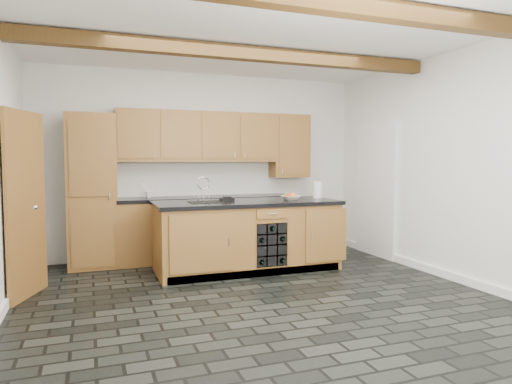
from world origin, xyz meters
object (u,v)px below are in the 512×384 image
at_px(kitchen_scale, 227,199).
at_px(paper_towel, 318,190).
at_px(island, 248,235).
at_px(fruit_bowl, 291,198).

distance_m(kitchen_scale, paper_towel, 1.37).
relative_size(island, paper_towel, 10.44).
height_order(island, paper_towel, paper_towel).
bearing_deg(kitchen_scale, paper_towel, 1.89).
bearing_deg(paper_towel, island, -173.49).
bearing_deg(paper_towel, kitchen_scale, -179.32).
xyz_separation_m(fruit_bowl, paper_towel, (0.52, 0.20, 0.09)).
height_order(kitchen_scale, fruit_bowl, fruit_bowl).
bearing_deg(island, paper_towel, 6.51).
bearing_deg(fruit_bowl, paper_towel, 21.22).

